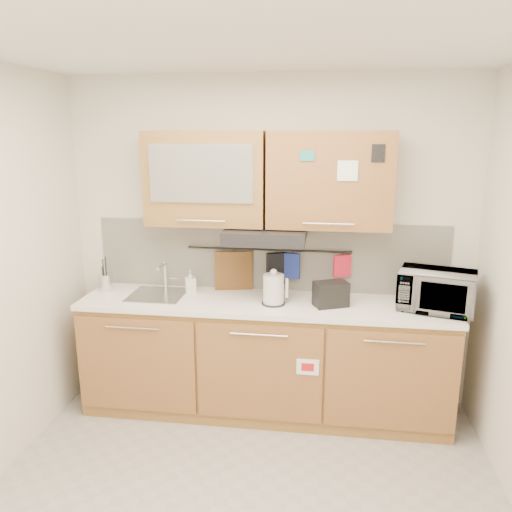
% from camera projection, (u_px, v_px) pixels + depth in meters
% --- Properties ---
extents(ceiling, '(3.20, 3.20, 0.00)m').
position_uv_depth(ceiling, '(234.00, 34.00, 2.24)').
color(ceiling, white).
rests_on(ceiling, wall_back).
extents(wall_back, '(3.20, 0.00, 3.20)m').
position_uv_depth(wall_back, '(269.00, 243.00, 4.00)').
color(wall_back, silver).
rests_on(wall_back, ground).
extents(base_cabinet, '(2.80, 0.64, 0.88)m').
position_uv_depth(base_cabinet, '(264.00, 363.00, 3.92)').
color(base_cabinet, '#A17839').
rests_on(base_cabinet, floor).
extents(countertop, '(2.82, 0.62, 0.04)m').
position_uv_depth(countertop, '(264.00, 303.00, 3.80)').
color(countertop, white).
rests_on(countertop, base_cabinet).
extents(backsplash, '(2.80, 0.02, 0.56)m').
position_uv_depth(backsplash, '(269.00, 256.00, 4.01)').
color(backsplash, silver).
rests_on(backsplash, countertop).
extents(upper_cabinets, '(1.82, 0.37, 0.70)m').
position_uv_depth(upper_cabinets, '(266.00, 179.00, 3.70)').
color(upper_cabinets, '#A17839').
rests_on(upper_cabinets, wall_back).
extents(range_hood, '(0.60, 0.46, 0.10)m').
position_uv_depth(range_hood, '(266.00, 235.00, 3.73)').
color(range_hood, black).
rests_on(range_hood, upper_cabinets).
extents(sink, '(0.42, 0.40, 0.26)m').
position_uv_depth(sink, '(158.00, 295.00, 3.92)').
color(sink, silver).
rests_on(sink, countertop).
extents(utensil_rail, '(1.30, 0.02, 0.02)m').
position_uv_depth(utensil_rail, '(268.00, 250.00, 3.96)').
color(utensil_rail, black).
rests_on(utensil_rail, backsplash).
extents(utensil_crock, '(0.14, 0.14, 0.28)m').
position_uv_depth(utensil_crock, '(106.00, 282.00, 4.03)').
color(utensil_crock, silver).
rests_on(utensil_crock, countertop).
extents(kettle, '(0.20, 0.19, 0.27)m').
position_uv_depth(kettle, '(274.00, 290.00, 3.70)').
color(kettle, beige).
rests_on(kettle, countertop).
extents(toaster, '(0.28, 0.23, 0.18)m').
position_uv_depth(toaster, '(331.00, 294.00, 3.66)').
color(toaster, black).
rests_on(toaster, countertop).
extents(microwave, '(0.60, 0.48, 0.29)m').
position_uv_depth(microwave, '(436.00, 291.00, 3.58)').
color(microwave, '#999999').
rests_on(microwave, countertop).
extents(soap_bottle, '(0.11, 0.11, 0.18)m').
position_uv_depth(soap_bottle, '(191.00, 281.00, 3.98)').
color(soap_bottle, '#999999').
rests_on(soap_bottle, countertop).
extents(cutting_board, '(0.30, 0.08, 0.38)m').
position_uv_depth(cutting_board, '(234.00, 274.00, 4.04)').
color(cutting_board, brown).
rests_on(cutting_board, utensil_rail).
extents(oven_mitt, '(0.13, 0.06, 0.20)m').
position_uv_depth(oven_mitt, '(292.00, 266.00, 3.95)').
color(oven_mitt, '#213299').
rests_on(oven_mitt, utensil_rail).
extents(dark_pouch, '(0.17, 0.11, 0.25)m').
position_uv_depth(dark_pouch, '(277.00, 268.00, 3.97)').
color(dark_pouch, black).
rests_on(dark_pouch, utensil_rail).
extents(pot_holder, '(0.14, 0.07, 0.17)m').
position_uv_depth(pot_holder, '(342.00, 266.00, 3.90)').
color(pot_holder, red).
rests_on(pot_holder, utensil_rail).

